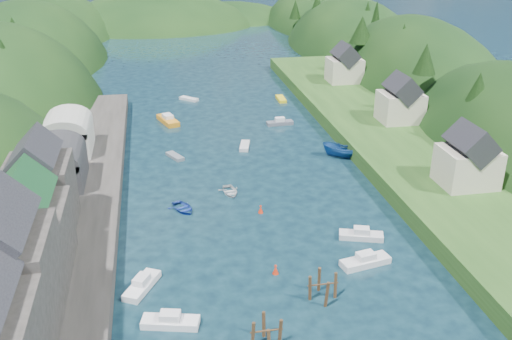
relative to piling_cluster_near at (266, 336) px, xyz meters
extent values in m
plane|color=black|center=(4.44, 51.11, -1.05)|extent=(600.00, 600.00, 0.00)
ellipsoid|color=black|center=(-40.56, 119.11, -9.49)|extent=(44.00, 75.56, 48.19)
ellipsoid|color=black|center=(-40.56, 161.11, -7.88)|extent=(44.00, 75.56, 39.00)
ellipsoid|color=black|center=(49.44, 76.11, -9.45)|extent=(36.00, 75.56, 48.00)
ellipsoid|color=black|center=(49.44, 119.11, -8.84)|extent=(36.00, 75.56, 44.49)
ellipsoid|color=black|center=(49.44, 161.11, -7.35)|extent=(36.00, 75.56, 36.00)
ellipsoid|color=black|center=(-5.56, 171.11, -11.05)|extent=(80.00, 60.00, 44.00)
ellipsoid|color=black|center=(22.44, 181.11, -13.05)|extent=(70.00, 56.00, 36.00)
cone|color=black|center=(-33.58, 65.55, 11.99)|extent=(4.73, 4.73, 6.56)
cone|color=black|center=(-32.91, 83.53, 7.70)|extent=(5.28, 5.28, 5.84)
cone|color=black|center=(-37.62, 95.85, 11.02)|extent=(4.77, 4.77, 6.06)
cone|color=black|center=(-32.85, 104.78, 7.73)|extent=(4.07, 4.07, 5.57)
cone|color=black|center=(-35.60, 119.21, 8.91)|extent=(4.56, 4.56, 8.51)
cone|color=black|center=(-37.63, 124.71, 6.87)|extent=(4.75, 4.75, 5.17)
cone|color=black|center=(-34.51, 138.12, 7.59)|extent=(4.27, 4.27, 6.58)
cone|color=black|center=(40.41, 37.55, 9.03)|extent=(5.29, 5.29, 6.90)
cone|color=black|center=(39.14, 53.15, 11.11)|extent=(4.07, 4.07, 5.36)
cone|color=black|center=(43.06, 60.74, 7.43)|extent=(3.40, 3.40, 6.43)
cone|color=black|center=(43.73, 72.88, 9.91)|extent=(4.94, 4.94, 7.86)
cone|color=black|center=(38.48, 83.38, 10.99)|extent=(5.25, 5.25, 5.98)
cone|color=black|center=(46.28, 94.92, 11.59)|extent=(3.36, 3.36, 8.35)
cone|color=black|center=(48.19, 105.70, 10.11)|extent=(4.57, 4.57, 8.01)
cone|color=black|center=(46.04, 122.93, 8.05)|extent=(3.59, 3.59, 6.34)
cone|color=black|center=(41.33, 129.00, 10.71)|extent=(4.14, 4.14, 6.34)
cone|color=black|center=(37.67, 140.57, 7.56)|extent=(3.83, 3.83, 5.92)
cube|color=#2D2B28|center=(-19.56, 21.11, -0.05)|extent=(12.00, 110.00, 2.00)
cube|color=#234719|center=(-26.56, 21.11, 0.20)|extent=(12.00, 110.00, 2.50)
cube|color=#2D2B28|center=(-21.56, 4.11, 5.45)|extent=(8.00, 9.00, 9.00)
cube|color=#2D2B28|center=(-21.56, 13.11, 4.45)|extent=(8.00, 9.00, 7.00)
cube|color=#1E592D|center=(-21.56, 13.11, 8.91)|extent=(5.88, 9.36, 5.88)
cube|color=#2D2B28|center=(-21.56, 22.11, 4.95)|extent=(7.00, 8.00, 8.00)
cube|color=black|center=(-21.56, 22.11, 9.79)|extent=(5.15, 8.32, 5.15)
cube|color=#2D2D30|center=(-21.56, 34.11, 2.95)|extent=(7.00, 9.00, 4.00)
cylinder|color=#2D2D30|center=(-21.56, 34.11, 4.95)|extent=(7.00, 9.00, 7.00)
cube|color=#B2B2A8|center=(-21.56, 46.11, 2.95)|extent=(7.00, 9.00, 4.00)
cylinder|color=#B2B2A8|center=(-21.56, 46.11, 4.95)|extent=(7.00, 9.00, 7.00)
cube|color=#234719|center=(29.44, 41.11, 0.15)|extent=(16.00, 120.00, 2.40)
cube|color=beige|center=(31.44, 23.11, 3.85)|extent=(7.00, 6.00, 5.00)
cube|color=black|center=(31.44, 23.11, 7.19)|extent=(5.15, 6.24, 5.15)
cube|color=beige|center=(33.44, 49.11, 3.85)|extent=(7.00, 6.00, 5.00)
cube|color=black|center=(33.44, 49.11, 7.19)|extent=(5.15, 6.24, 5.15)
cube|color=beige|center=(32.44, 76.11, 3.85)|extent=(7.00, 6.00, 5.00)
cube|color=black|center=(32.44, 76.11, 7.19)|extent=(5.15, 6.24, 5.15)
cylinder|color=#382314|center=(1.22, 0.00, -0.03)|extent=(0.32, 0.32, 3.25)
cylinder|color=#382314|center=(0.00, 1.22, -0.03)|extent=(0.32, 0.32, 3.25)
cylinder|color=#382314|center=(-1.22, 0.00, -0.03)|extent=(0.32, 0.32, 3.25)
cylinder|color=#382314|center=(0.00, 0.00, 0.53)|extent=(2.93, 0.16, 0.16)
cylinder|color=#382314|center=(8.11, 5.65, 0.06)|extent=(0.32, 0.32, 3.42)
cylinder|color=#382314|center=(6.81, 6.95, 0.06)|extent=(0.32, 0.32, 3.42)
cylinder|color=#382314|center=(5.51, 5.65, 0.06)|extent=(0.32, 0.32, 3.42)
cylinder|color=#382314|center=(6.81, 4.35, 0.06)|extent=(0.32, 0.32, 3.42)
cylinder|color=#382314|center=(6.81, 5.65, 0.64)|extent=(3.12, 0.16, 0.16)
cone|color=red|center=(3.16, 10.74, -0.60)|extent=(0.70, 0.70, 0.90)
sphere|color=red|center=(3.16, 10.74, -0.10)|extent=(0.30, 0.30, 0.30)
cone|color=red|center=(4.20, 24.51, -0.60)|extent=(0.70, 0.70, 0.90)
sphere|color=red|center=(4.20, 24.51, -0.10)|extent=(0.30, 0.30, 0.30)
imported|color=silver|center=(1.14, 30.90, -0.79)|extent=(3.25, 4.26, 0.82)
cube|color=silver|center=(-1.09, 76.17, -0.79)|extent=(4.00, 3.83, 0.58)
cube|color=silver|center=(5.93, 47.50, -0.78)|extent=(2.41, 4.50, 0.60)
cube|color=yellow|center=(17.78, 72.64, -0.76)|extent=(1.58, 4.60, 0.64)
imported|color=#19488D|center=(20.29, 40.37, 0.02)|extent=(6.73, 5.13, 2.45)
cube|color=silver|center=(-10.80, 10.60, -0.72)|extent=(4.02, 5.46, 0.74)
cube|color=silver|center=(-10.80, 10.60, 0.03)|extent=(1.94, 2.20, 0.70)
cube|color=silver|center=(14.66, 16.09, -0.73)|extent=(5.41, 3.17, 0.72)
cube|color=silver|center=(14.66, 16.09, 0.02)|extent=(2.07, 1.67, 0.70)
cube|color=slate|center=(14.16, 57.62, -0.75)|extent=(4.91, 1.84, 0.68)
cube|color=silver|center=(14.16, 57.62, -0.03)|extent=(1.75, 1.20, 0.70)
cube|color=silver|center=(13.16, 10.66, -0.70)|extent=(5.82, 2.92, 0.78)
cube|color=silver|center=(13.16, 10.66, 0.08)|extent=(2.17, 1.65, 0.70)
cube|color=slate|center=(-5.63, 45.09, -0.81)|extent=(2.88, 4.01, 0.54)
cube|color=white|center=(-8.22, 4.26, -0.72)|extent=(5.59, 2.99, 0.74)
cube|color=silver|center=(-8.22, 4.26, 0.04)|extent=(2.10, 1.64, 0.70)
imported|color=navy|center=(-5.56, 27.08, -0.76)|extent=(4.54, 5.15, 0.89)
cube|color=orange|center=(-5.99, 62.48, -0.64)|extent=(4.14, 6.94, 0.92)
cube|color=silver|center=(-5.99, 62.48, 0.22)|extent=(2.17, 2.67, 0.70)
camera|label=1|loc=(-8.15, -39.07, 33.48)|focal=40.00mm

